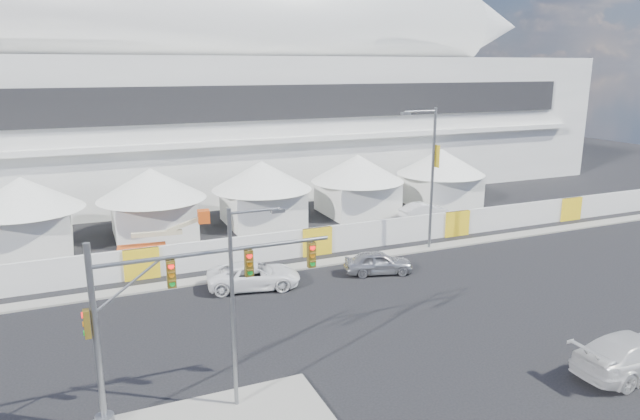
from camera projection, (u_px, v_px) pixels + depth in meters
name	position (u px, v px, depth m)	size (l,w,h in m)	color
ground	(319.00, 367.00, 25.56)	(160.00, 160.00, 0.00)	black
far_curb	(492.00, 239.00, 44.32)	(80.00, 1.20, 0.12)	gray
stadium	(245.00, 100.00, 63.55)	(80.00, 24.80, 21.98)	silver
tent_row	(209.00, 192.00, 46.36)	(53.40, 8.40, 5.40)	white
hoarding_fence	(317.00, 241.00, 40.53)	(70.00, 0.25, 2.00)	silver
scaffold_tower	(536.00, 122.00, 73.73)	(4.40, 4.40, 12.00)	#595B60
sedan_silver	(378.00, 262.00, 36.90)	(4.38, 1.76, 1.49)	#ADAEB2
pickup_curb	(254.00, 275.00, 34.50)	(5.60, 2.58, 1.56)	white
pickup_near	(635.00, 354.00, 24.88)	(6.11, 2.48, 1.77)	silver
lot_car_a	(424.00, 211.00, 50.00)	(4.43, 1.55, 1.46)	white
traffic_mast	(154.00, 318.00, 20.97)	(9.36, 0.69, 7.08)	gray
streetlight_median	(238.00, 295.00, 21.45)	(2.20, 0.22, 7.95)	gray
streetlight_curb	(430.00, 169.00, 40.55)	(3.05, 0.69, 10.30)	slate
boom_lift	(151.00, 247.00, 39.68)	(6.46, 1.79, 3.24)	#CC4913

